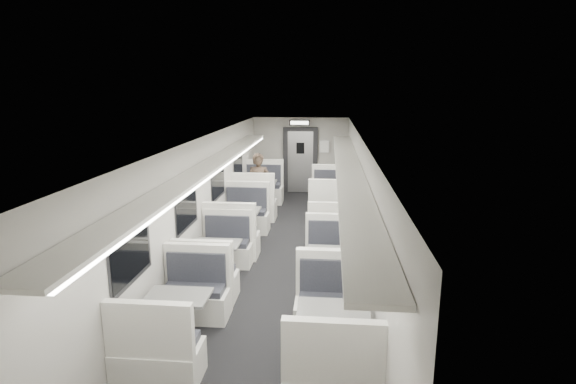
% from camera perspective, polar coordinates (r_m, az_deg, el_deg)
% --- Properties ---
extents(room, '(3.24, 12.24, 2.64)m').
position_cam_1_polar(room, '(8.51, -1.03, -1.24)').
color(room, black).
rests_on(room, ground).
extents(booth_left_a, '(1.15, 2.34, 1.25)m').
position_cam_1_polar(booth_left_a, '(12.36, -3.76, -0.45)').
color(booth_left_a, silver).
rests_on(booth_left_a, room).
extents(booth_left_b, '(1.07, 2.17, 1.16)m').
position_cam_1_polar(booth_left_b, '(9.82, -6.20, -4.27)').
color(booth_left_b, silver).
rests_on(booth_left_b, room).
extents(booth_left_c, '(0.97, 1.96, 1.05)m').
position_cam_1_polar(booth_left_c, '(8.04, -8.95, -8.64)').
color(booth_left_c, silver).
rests_on(booth_left_c, room).
extents(booth_left_d, '(0.99, 2.00, 1.07)m').
position_cam_1_polar(booth_left_d, '(6.26, -13.69, -15.43)').
color(booth_left_d, silver).
rests_on(booth_left_d, room).
extents(booth_right_a, '(1.12, 2.27, 1.22)m').
position_cam_1_polar(booth_right_a, '(11.75, 5.56, -1.26)').
color(booth_right_a, silver).
rests_on(booth_right_a, room).
extents(booth_right_b, '(0.99, 2.01, 1.07)m').
position_cam_1_polar(booth_right_b, '(10.10, 5.57, -3.93)').
color(booth_right_b, silver).
rests_on(booth_right_b, room).
extents(booth_right_c, '(0.99, 2.00, 1.07)m').
position_cam_1_polar(booth_right_c, '(7.58, 5.62, -9.86)').
color(booth_right_c, silver).
rests_on(booth_right_c, room).
extents(booth_right_d, '(1.04, 2.10, 1.12)m').
position_cam_1_polar(booth_right_d, '(5.73, 5.69, -17.75)').
color(booth_right_d, silver).
rests_on(booth_right_d, room).
extents(passenger, '(0.63, 0.42, 1.72)m').
position_cam_1_polar(passenger, '(11.35, -3.73, 0.62)').
color(passenger, black).
rests_on(passenger, room).
extents(window_a, '(0.02, 1.18, 0.84)m').
position_cam_1_polar(window_a, '(12.00, -6.33, 3.63)').
color(window_a, black).
rests_on(window_a, room).
extents(window_b, '(0.02, 1.18, 0.84)m').
position_cam_1_polar(window_b, '(9.89, -8.86, 1.53)').
color(window_b, black).
rests_on(window_b, room).
extents(window_c, '(0.02, 1.18, 0.84)m').
position_cam_1_polar(window_c, '(7.83, -12.74, -1.70)').
color(window_c, black).
rests_on(window_c, room).
extents(window_d, '(0.02, 1.18, 0.84)m').
position_cam_1_polar(window_d, '(5.88, -19.32, -7.13)').
color(window_d, black).
rests_on(window_d, room).
extents(luggage_rack_left, '(0.46, 10.40, 0.09)m').
position_cam_1_polar(luggage_rack_left, '(8.30, -9.86, 3.26)').
color(luggage_rack_left, silver).
rests_on(luggage_rack_left, room).
extents(luggage_rack_right, '(0.46, 10.40, 0.09)m').
position_cam_1_polar(luggage_rack_right, '(8.02, 7.59, 3.00)').
color(luggage_rack_right, silver).
rests_on(luggage_rack_right, room).
extents(vestibule_door, '(1.10, 0.13, 2.10)m').
position_cam_1_polar(vestibule_door, '(14.34, 1.58, 3.99)').
color(vestibule_door, black).
rests_on(vestibule_door, room).
extents(exit_sign, '(0.62, 0.12, 0.16)m').
position_cam_1_polar(exit_sign, '(13.71, 1.48, 8.80)').
color(exit_sign, black).
rests_on(exit_sign, room).
extents(wall_notice, '(0.32, 0.02, 0.40)m').
position_cam_1_polar(wall_notice, '(14.23, 4.62, 5.76)').
color(wall_notice, white).
rests_on(wall_notice, room).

